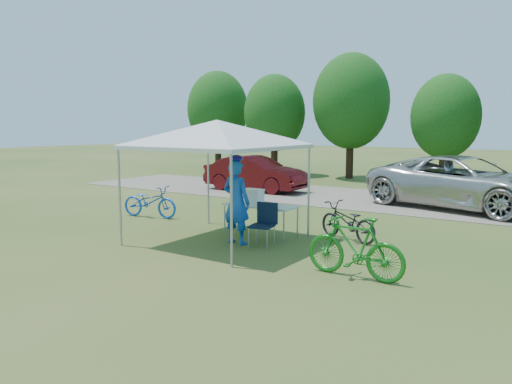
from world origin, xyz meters
The scene contains 14 objects.
ground centered at (0.00, 0.00, 0.00)m, with size 100.00×100.00×0.00m, color #2D5119.
gravel_strip centered at (0.00, 8.00, 0.01)m, with size 24.00×5.00×0.02m, color gray.
canopy centered at (0.00, 0.00, 2.65)m, with size 4.53×4.53×3.00m.
treeline centered at (-0.29, 14.05, 3.53)m, with size 24.89×4.28×6.30m.
folding_table centered at (0.41, 1.12, 0.69)m, with size 1.77×0.74×0.73m.
folding_chair centered at (1.07, 0.27, 0.55)m, with size 0.56×0.58×0.94m.
cooler centered at (0.18, 1.12, 0.91)m, with size 0.50×0.34×0.36m.
ice_cream_cup centered at (0.80, 1.07, 0.76)m, with size 0.08×0.08×0.06m, color yellow.
cyclist centered at (0.47, 0.07, 0.93)m, with size 0.68×0.44×1.86m, color blue.
bike_blue centered at (-3.46, 1.27, 0.45)m, with size 0.60×1.73×0.91m, color blue.
bike_green centered at (3.63, -0.83, 0.54)m, with size 0.51×1.79×1.08m, color #19731E.
bike_dark centered at (2.38, 1.73, 0.43)m, with size 0.58×1.65×0.87m, color black.
minivan centered at (3.66, 7.73, 0.84)m, with size 2.73×5.93×1.65m, color beige.
sedan centered at (-4.18, 7.70, 0.71)m, with size 1.46×4.18×1.38m, color #500D11.
Camera 1 is at (6.87, -8.69, 2.61)m, focal length 35.00 mm.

